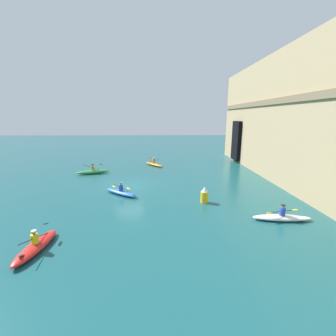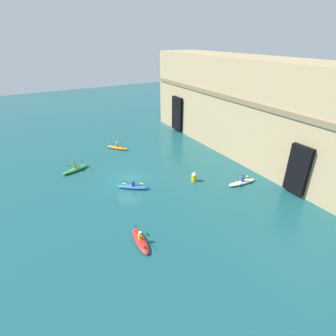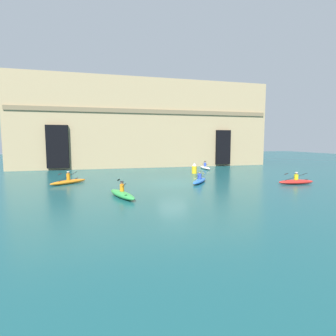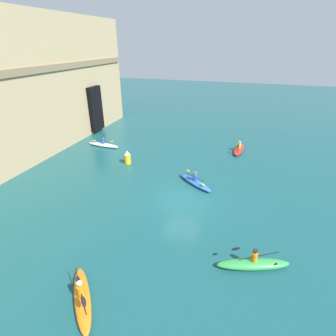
{
  "view_description": "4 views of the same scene",
  "coord_description": "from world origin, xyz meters",
  "px_view_note": "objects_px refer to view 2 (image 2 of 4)",
  "views": [
    {
      "loc": [
        20.22,
        3.09,
        6.35
      ],
      "look_at": [
        -0.29,
        3.64,
        1.66
      ],
      "focal_mm": 24.0,
      "sensor_mm": 36.0,
      "label": 1
    },
    {
      "loc": [
        25.18,
        -9.04,
        14.78
      ],
      "look_at": [
        3.15,
        3.54,
        1.86
      ],
      "focal_mm": 28.0,
      "sensor_mm": 36.0,
      "label": 2
    },
    {
      "loc": [
        -6.17,
        -22.16,
        3.77
      ],
      "look_at": [
        -0.08,
        1.55,
        1.22
      ],
      "focal_mm": 28.0,
      "sensor_mm": 36.0,
      "label": 3
    },
    {
      "loc": [
        -15.06,
        -3.72,
        9.96
      ],
      "look_at": [
        2.69,
        1.94,
        0.92
      ],
      "focal_mm": 28.0,
      "sensor_mm": 36.0,
      "label": 4
    }
  ],
  "objects_px": {
    "kayak_green": "(76,169)",
    "kayak_orange": "(117,147)",
    "kayak_white": "(242,182)",
    "marker_buoy": "(194,177)",
    "kayak_red": "(140,240)",
    "kayak_blue": "(133,187)"
  },
  "relations": [
    {
      "from": "kayak_orange",
      "to": "marker_buoy",
      "type": "distance_m",
      "value": 13.94
    },
    {
      "from": "kayak_orange",
      "to": "kayak_red",
      "type": "bearing_deg",
      "value": -53.48
    },
    {
      "from": "kayak_green",
      "to": "kayak_orange",
      "type": "xyz_separation_m",
      "value": [
        -4.12,
        6.82,
        -0.02
      ]
    },
    {
      "from": "kayak_orange",
      "to": "kayak_green",
      "type": "bearing_deg",
      "value": -97.59
    },
    {
      "from": "kayak_red",
      "to": "kayak_green",
      "type": "bearing_deg",
      "value": 12.06
    },
    {
      "from": "kayak_red",
      "to": "kayak_orange",
      "type": "relative_size",
      "value": 1.06
    },
    {
      "from": "kayak_white",
      "to": "kayak_red",
      "type": "bearing_deg",
      "value": 16.42
    },
    {
      "from": "kayak_white",
      "to": "kayak_red",
      "type": "height_order",
      "value": "kayak_red"
    },
    {
      "from": "kayak_green",
      "to": "kayak_white",
      "type": "xyz_separation_m",
      "value": [
        12.27,
        15.38,
        -0.04
      ]
    },
    {
      "from": "kayak_orange",
      "to": "kayak_blue",
      "type": "bearing_deg",
      "value": -50.44
    },
    {
      "from": "kayak_green",
      "to": "kayak_white",
      "type": "relative_size",
      "value": 0.99
    },
    {
      "from": "kayak_orange",
      "to": "marker_buoy",
      "type": "height_order",
      "value": "marker_buoy"
    },
    {
      "from": "kayak_white",
      "to": "marker_buoy",
      "type": "height_order",
      "value": "marker_buoy"
    },
    {
      "from": "kayak_red",
      "to": "kayak_orange",
      "type": "xyz_separation_m",
      "value": [
        -19.27,
        5.08,
        -0.01
      ]
    },
    {
      "from": "kayak_red",
      "to": "marker_buoy",
      "type": "distance_m",
      "value": 11.1
    },
    {
      "from": "kayak_green",
      "to": "kayak_orange",
      "type": "distance_m",
      "value": 7.97
    },
    {
      "from": "kayak_green",
      "to": "kayak_white",
      "type": "distance_m",
      "value": 19.67
    },
    {
      "from": "kayak_white",
      "to": "marker_buoy",
      "type": "xyz_separation_m",
      "value": [
        -3.11,
        -4.31,
        0.37
      ]
    },
    {
      "from": "kayak_blue",
      "to": "marker_buoy",
      "type": "height_order",
      "value": "marker_buoy"
    },
    {
      "from": "kayak_orange",
      "to": "kayak_white",
      "type": "bearing_deg",
      "value": -11.11
    },
    {
      "from": "kayak_white",
      "to": "marker_buoy",
      "type": "distance_m",
      "value": 5.33
    },
    {
      "from": "kayak_green",
      "to": "kayak_blue",
      "type": "height_order",
      "value": "kayak_green"
    }
  ]
}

